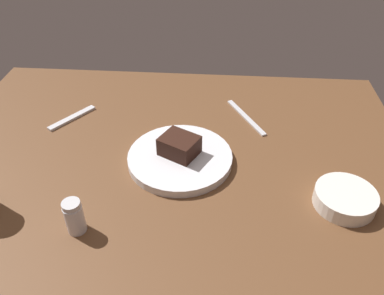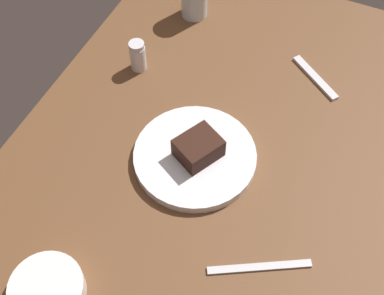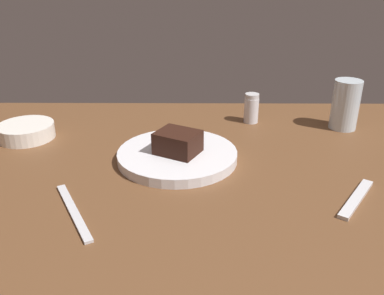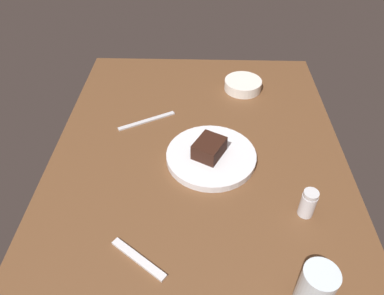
{
  "view_description": "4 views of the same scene",
  "coord_description": "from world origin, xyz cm",
  "px_view_note": "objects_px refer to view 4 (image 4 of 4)",
  "views": [
    {
      "loc": [
        11.05,
        -75.67,
        64.07
      ],
      "look_at": [
        5.56,
        -4.72,
        8.24
      ],
      "focal_mm": 36.35,
      "sensor_mm": 36.0,
      "label": 1
    },
    {
      "loc": [
        56.86,
        20.38,
        91.92
      ],
      "look_at": [
        3.73,
        -3.82,
        8.71
      ],
      "focal_mm": 48.35,
      "sensor_mm": 36.0,
      "label": 2
    },
    {
      "loc": [
        -1.1,
        74.25,
        41.18
      ],
      "look_at": [
        -0.57,
        1.21,
        8.08
      ],
      "focal_mm": 38.19,
      "sensor_mm": 36.0,
      "label": 3
    },
    {
      "loc": [
        -70.67,
        -0.52,
        73.82
      ],
      "look_at": [
        2.28,
        1.69,
        7.5
      ],
      "focal_mm": 33.59,
      "sensor_mm": 36.0,
      "label": 4
    }
  ],
  "objects_px": {
    "water_glass": "(314,290)",
    "butter_knife": "(147,121)",
    "dessert_plate": "(211,156)",
    "dessert_spoon": "(139,259)",
    "side_bowl": "(243,85)",
    "chocolate_cake_slice": "(209,148)",
    "salt_shaker": "(308,203)"
  },
  "relations": [
    {
      "from": "salt_shaker",
      "to": "dessert_spoon",
      "type": "xyz_separation_m",
      "value": [
        -0.14,
        0.39,
        -0.03
      ]
    },
    {
      "from": "chocolate_cake_slice",
      "to": "salt_shaker",
      "type": "xyz_separation_m",
      "value": [
        -0.18,
        -0.23,
        -0.01
      ]
    },
    {
      "from": "butter_knife",
      "to": "salt_shaker",
      "type": "bearing_deg",
      "value": 111.88
    },
    {
      "from": "dessert_plate",
      "to": "water_glass",
      "type": "distance_m",
      "value": 0.45
    },
    {
      "from": "chocolate_cake_slice",
      "to": "side_bowl",
      "type": "bearing_deg",
      "value": -18.51
    },
    {
      "from": "chocolate_cake_slice",
      "to": "butter_knife",
      "type": "bearing_deg",
      "value": 49.49
    },
    {
      "from": "dessert_plate",
      "to": "side_bowl",
      "type": "distance_m",
      "value": 0.38
    },
    {
      "from": "water_glass",
      "to": "side_bowl",
      "type": "relative_size",
      "value": 0.95
    },
    {
      "from": "dessert_plate",
      "to": "chocolate_cake_slice",
      "type": "bearing_deg",
      "value": 104.6
    },
    {
      "from": "dessert_plate",
      "to": "chocolate_cake_slice",
      "type": "xyz_separation_m",
      "value": [
        -0.0,
        0.01,
        0.03
      ]
    },
    {
      "from": "side_bowl",
      "to": "dessert_plate",
      "type": "bearing_deg",
      "value": 162.34
    },
    {
      "from": "salt_shaker",
      "to": "side_bowl",
      "type": "xyz_separation_m",
      "value": [
        0.55,
        0.11,
        -0.02
      ]
    },
    {
      "from": "dessert_plate",
      "to": "water_glass",
      "type": "bearing_deg",
      "value": -155.48
    },
    {
      "from": "dessert_plate",
      "to": "dessert_spoon",
      "type": "distance_m",
      "value": 0.36
    },
    {
      "from": "butter_knife",
      "to": "side_bowl",
      "type": "bearing_deg",
      "value": -177.25
    },
    {
      "from": "dessert_plate",
      "to": "butter_knife",
      "type": "height_order",
      "value": "dessert_plate"
    },
    {
      "from": "side_bowl",
      "to": "water_glass",
      "type": "bearing_deg",
      "value": -174.74
    },
    {
      "from": "chocolate_cake_slice",
      "to": "butter_knife",
      "type": "xyz_separation_m",
      "value": [
        0.17,
        0.2,
        -0.04
      ]
    },
    {
      "from": "salt_shaker",
      "to": "butter_knife",
      "type": "distance_m",
      "value": 0.56
    },
    {
      "from": "water_glass",
      "to": "dessert_spoon",
      "type": "distance_m",
      "value": 0.36
    },
    {
      "from": "butter_knife",
      "to": "water_glass",
      "type": "bearing_deg",
      "value": 95.06
    },
    {
      "from": "water_glass",
      "to": "butter_knife",
      "type": "xyz_separation_m",
      "value": [
        0.58,
        0.39,
        -0.06
      ]
    },
    {
      "from": "butter_knife",
      "to": "dessert_plate",
      "type": "bearing_deg",
      "value": 111.66
    },
    {
      "from": "salt_shaker",
      "to": "water_glass",
      "type": "xyz_separation_m",
      "value": [
        -0.23,
        0.04,
        0.02
      ]
    },
    {
      "from": "water_glass",
      "to": "butter_knife",
      "type": "height_order",
      "value": "water_glass"
    },
    {
      "from": "chocolate_cake_slice",
      "to": "side_bowl",
      "type": "relative_size",
      "value": 0.65
    },
    {
      "from": "dessert_plate",
      "to": "chocolate_cake_slice",
      "type": "distance_m",
      "value": 0.03
    },
    {
      "from": "dessert_plate",
      "to": "side_bowl",
      "type": "bearing_deg",
      "value": -17.66
    },
    {
      "from": "side_bowl",
      "to": "butter_knife",
      "type": "distance_m",
      "value": 0.38
    },
    {
      "from": "dessert_plate",
      "to": "chocolate_cake_slice",
      "type": "relative_size",
      "value": 2.98
    },
    {
      "from": "butter_knife",
      "to": "chocolate_cake_slice",
      "type": "bearing_deg",
      "value": 110.45
    },
    {
      "from": "water_glass",
      "to": "dessert_spoon",
      "type": "relative_size",
      "value": 0.82
    }
  ]
}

